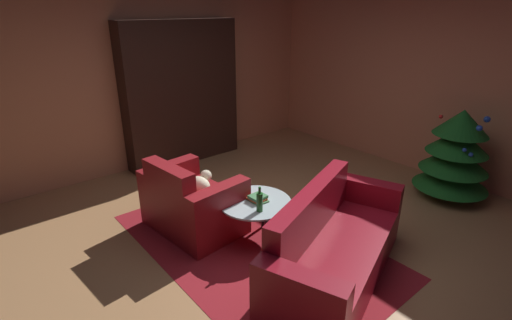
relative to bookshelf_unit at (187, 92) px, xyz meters
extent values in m
plane|color=#AB794C|center=(2.58, -0.55, -1.10)|extent=(7.15, 7.15, 0.00)
cube|color=tan|center=(2.58, 2.46, 0.24)|extent=(5.69, 0.06, 2.69)
cube|color=tan|center=(-0.24, -0.55, 0.24)|extent=(0.06, 6.08, 2.69)
cube|color=maroon|center=(2.54, -0.79, -1.10)|extent=(2.98, 1.82, 0.01)
cube|color=black|center=(0.13, -0.09, -0.02)|extent=(0.03, 1.84, 2.17)
cube|color=black|center=(-0.02, 0.82, -0.02)|extent=(0.33, 0.02, 2.17)
cube|color=black|center=(-0.02, -1.00, -0.02)|extent=(0.33, 0.03, 2.17)
cube|color=black|center=(-0.02, -0.09, -1.09)|extent=(0.31, 1.79, 0.03)
cube|color=black|center=(-0.02, -0.09, -0.66)|extent=(0.31, 1.79, 0.03)
cube|color=black|center=(-0.02, -0.09, -0.23)|extent=(0.31, 1.79, 0.02)
cube|color=black|center=(-0.02, -0.09, 0.20)|extent=(0.31, 1.79, 0.02)
cube|color=black|center=(-0.02, -0.09, 0.62)|extent=(0.31, 1.79, 0.02)
cube|color=black|center=(-0.02, -0.09, 1.05)|extent=(0.31, 1.79, 0.03)
cube|color=black|center=(-0.14, -0.09, 0.12)|extent=(0.05, 1.10, 0.69)
cube|color=black|center=(-0.12, -0.09, 0.12)|extent=(0.03, 1.13, 0.72)
cube|color=#288535|center=(-0.06, 0.78, -0.94)|extent=(0.23, 0.04, 0.26)
cube|color=#285299|center=(-0.10, 0.73, -0.95)|extent=(0.16, 0.04, 0.24)
cube|color=red|center=(-0.08, 0.69, -0.96)|extent=(0.19, 0.03, 0.24)
cube|color=#1E5583|center=(-0.08, 0.64, -0.94)|extent=(0.19, 0.05, 0.28)
cube|color=gold|center=(-0.09, 0.59, -0.95)|extent=(0.17, 0.04, 0.26)
cube|color=#1F3F94|center=(-0.08, 0.75, -0.47)|extent=(0.20, 0.03, 0.35)
cube|color=#B12627|center=(-0.06, 0.70, -0.51)|extent=(0.24, 0.04, 0.28)
cube|color=#B92F16|center=(-0.08, 0.66, -0.52)|extent=(0.20, 0.03, 0.26)
cube|color=#B1AAA2|center=(-0.05, 0.61, -0.48)|extent=(0.25, 0.05, 0.33)
cube|color=#9150A6|center=(-0.10, 0.55, -0.49)|extent=(0.16, 0.05, 0.31)
cube|color=#4D301C|center=(-0.06, 0.77, 0.77)|extent=(0.23, 0.03, 0.27)
cube|color=gold|center=(-0.07, 0.73, 0.79)|extent=(0.22, 0.03, 0.31)
cube|color=#BA361D|center=(-0.08, 0.69, 0.75)|extent=(0.19, 0.04, 0.23)
cube|color=#4E2919|center=(-0.09, 0.65, 0.76)|extent=(0.17, 0.03, 0.25)
cube|color=#542F2C|center=(-0.08, 0.60, 0.78)|extent=(0.19, 0.05, 0.29)
cube|color=purple|center=(-0.09, 0.55, 0.78)|extent=(0.17, 0.03, 0.29)
cube|color=#B3341F|center=(-0.05, 0.51, 0.80)|extent=(0.25, 0.03, 0.32)
cube|color=#A5A187|center=(-0.07, 0.48, 0.78)|extent=(0.21, 0.03, 0.29)
cube|color=maroon|center=(1.86, -1.07, -0.89)|extent=(0.79, 0.81, 0.43)
cube|color=maroon|center=(1.89, -1.36, -0.47)|extent=(0.73, 0.23, 0.42)
cube|color=maroon|center=(2.30, -1.02, -0.77)|extent=(0.24, 0.76, 0.65)
cube|color=maroon|center=(1.42, -1.11, -0.77)|extent=(0.24, 0.76, 0.65)
ellipsoid|color=beige|center=(1.88, -0.99, -0.59)|extent=(0.30, 0.21, 0.18)
sphere|color=beige|center=(1.82, -0.87, -0.53)|extent=(0.13, 0.13, 0.13)
cube|color=maroon|center=(3.44, -0.53, -0.90)|extent=(1.19, 1.69, 0.39)
cube|color=maroon|center=(3.18, -0.62, -0.48)|extent=(0.67, 1.51, 0.45)
cube|color=maroon|center=(3.73, -1.34, -0.78)|extent=(0.73, 0.41, 0.64)
cube|color=maroon|center=(3.15, 0.28, -0.78)|extent=(0.73, 0.41, 0.64)
cylinder|color=black|center=(2.66, -0.70, -0.89)|extent=(0.04, 0.04, 0.42)
cylinder|color=black|center=(2.36, -0.49, -0.89)|extent=(0.04, 0.04, 0.42)
cylinder|color=black|center=(2.35, -0.86, -0.89)|extent=(0.04, 0.04, 0.42)
cylinder|color=silver|center=(2.45, -0.68, -0.67)|extent=(0.76, 0.76, 0.02)
cube|color=#4A8049|center=(2.46, -0.65, -0.66)|extent=(0.20, 0.16, 0.02)
cube|color=red|center=(2.45, -0.66, -0.64)|extent=(0.19, 0.16, 0.02)
cube|color=#42814C|center=(2.46, -0.65, -0.61)|extent=(0.15, 0.17, 0.03)
cylinder|color=#205922|center=(2.64, -0.77, -0.56)|extent=(0.06, 0.06, 0.20)
cylinder|color=#205922|center=(2.64, -0.77, -0.43)|extent=(0.03, 0.03, 0.07)
cylinder|color=brown|center=(3.34, 1.90, -1.03)|extent=(0.08, 0.08, 0.14)
cone|color=#195E1F|center=(3.34, 1.90, -0.80)|extent=(0.91, 0.91, 0.32)
cone|color=#195E1F|center=(3.34, 1.90, -0.56)|extent=(0.83, 0.83, 0.32)
cone|color=#195E1F|center=(3.34, 1.90, -0.33)|extent=(0.74, 0.74, 0.32)
cone|color=#195E1F|center=(3.34, 1.90, -0.09)|extent=(0.65, 0.65, 0.32)
sphere|color=blue|center=(3.58, 1.79, -0.09)|extent=(0.07, 0.07, 0.07)
sphere|color=blue|center=(3.58, 1.72, -0.40)|extent=(0.05, 0.05, 0.05)
sphere|color=blue|center=(3.13, 2.17, -0.65)|extent=(0.05, 0.05, 0.05)
sphere|color=blue|center=(3.55, 2.05, -0.03)|extent=(0.08, 0.08, 0.08)
sphere|color=red|center=(3.08, 1.88, -0.07)|extent=(0.05, 0.05, 0.05)
sphere|color=blue|center=(3.21, 2.25, -0.87)|extent=(0.06, 0.06, 0.06)
sphere|color=blue|center=(3.52, 1.66, -0.34)|extent=(0.05, 0.05, 0.05)
camera|label=1|loc=(5.16, -2.93, 1.23)|focal=26.66mm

